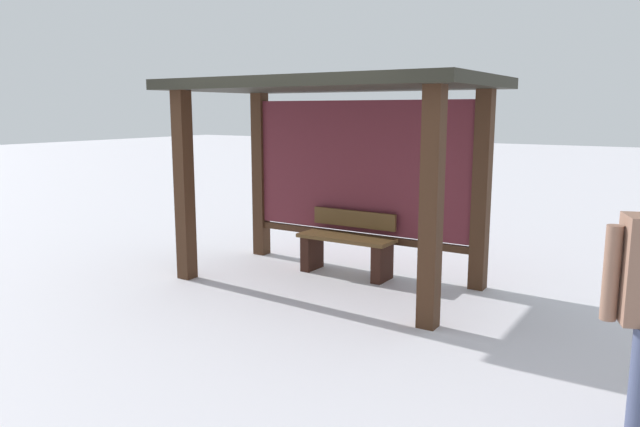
{
  "coord_description": "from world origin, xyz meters",
  "views": [
    {
      "loc": [
        3.45,
        -5.59,
        1.94
      ],
      "look_at": [
        0.35,
        -0.72,
        0.94
      ],
      "focal_mm": 33.52,
      "sensor_mm": 36.0,
      "label": 1
    }
  ],
  "objects": [
    {
      "name": "ground_plane",
      "position": [
        0.0,
        0.0,
        0.0
      ],
      "size": [
        60.0,
        60.0,
        0.0
      ],
      "primitive_type": "plane",
      "color": "silver"
    },
    {
      "name": "bus_shelter",
      "position": [
        0.0,
        0.19,
        1.76
      ],
      "size": [
        3.52,
        1.93,
        2.28
      ],
      "color": "#3D2516",
      "rests_on": "ground"
    },
    {
      "name": "bench_left_inside",
      "position": [
        0.0,
        0.43,
        0.35
      ],
      "size": [
        1.16,
        0.41,
        0.75
      ],
      "color": "brown",
      "rests_on": "ground"
    }
  ]
}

